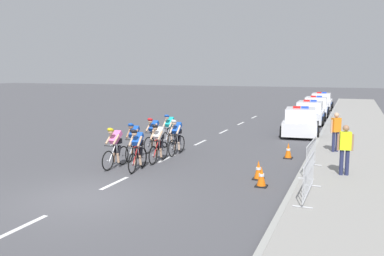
% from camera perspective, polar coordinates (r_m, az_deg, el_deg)
% --- Properties ---
extents(ground_plane, '(160.00, 160.00, 0.00)m').
position_cam_1_polar(ground_plane, '(12.27, -14.75, -9.28)').
color(ground_plane, '#4C4C51').
extents(sidewalk_slab, '(3.92, 60.00, 0.12)m').
position_cam_1_polar(sidewalk_slab, '(23.72, 21.72, -1.15)').
color(sidewalk_slab, gray).
rests_on(sidewalk_slab, ground).
extents(kerb_edge, '(0.16, 60.00, 0.13)m').
position_cam_1_polar(kerb_edge, '(23.77, 17.18, -0.91)').
color(kerb_edge, '#9E9E99').
rests_on(kerb_edge, ground).
extents(lane_markings_centre, '(0.14, 25.60, 0.01)m').
position_cam_1_polar(lane_markings_centre, '(20.70, 1.15, -2.00)').
color(lane_markings_centre, white).
rests_on(lane_markings_centre, ground).
extents(cyclist_lead, '(0.42, 1.72, 1.56)m').
position_cam_1_polar(cyclist_lead, '(15.54, -10.45, -2.54)').
color(cyclist_lead, black).
rests_on(cyclist_lead, ground).
extents(cyclist_second, '(0.45, 1.72, 1.56)m').
position_cam_1_polar(cyclist_second, '(15.01, -7.47, -2.84)').
color(cyclist_second, black).
rests_on(cyclist_second, ground).
extents(cyclist_third, '(0.45, 1.72, 1.56)m').
position_cam_1_polar(cyclist_third, '(16.77, -7.94, -1.72)').
color(cyclist_third, black).
rests_on(cyclist_third, ground).
extents(cyclist_fourth, '(0.42, 1.72, 1.56)m').
position_cam_1_polar(cyclist_fourth, '(16.27, -4.63, -1.96)').
color(cyclist_fourth, black).
rests_on(cyclist_fourth, ground).
extents(cyclist_fifth, '(0.43, 1.72, 1.56)m').
position_cam_1_polar(cyclist_fifth, '(18.40, -5.30, -0.81)').
color(cyclist_fifth, black).
rests_on(cyclist_fifth, ground).
extents(cyclist_sixth, '(0.42, 1.72, 1.56)m').
position_cam_1_polar(cyclist_sixth, '(17.69, -2.13, -1.14)').
color(cyclist_sixth, black).
rests_on(cyclist_sixth, ground).
extents(cyclist_seventh, '(0.42, 1.72, 1.56)m').
position_cam_1_polar(cyclist_seventh, '(19.73, -3.12, -0.20)').
color(cyclist_seventh, black).
rests_on(cyclist_seventh, ground).
extents(police_car_nearest, '(2.29, 4.54, 1.59)m').
position_cam_1_polar(police_car_nearest, '(23.93, 14.57, 0.74)').
color(police_car_nearest, white).
rests_on(police_car_nearest, ground).
extents(police_car_second, '(2.05, 4.43, 1.59)m').
position_cam_1_polar(police_car_second, '(29.16, 15.78, 1.95)').
color(police_car_second, silver).
rests_on(police_car_second, ground).
extents(police_car_third, '(2.10, 4.45, 1.59)m').
position_cam_1_polar(police_car_third, '(33.94, 16.56, 2.73)').
color(police_car_third, white).
rests_on(police_car_third, ground).
extents(police_car_furthest, '(2.03, 4.42, 1.59)m').
position_cam_1_polar(police_car_furthest, '(39.65, 17.24, 3.41)').
color(police_car_furthest, white).
rests_on(police_car_furthest, ground).
extents(crowd_barrier_front, '(0.54, 2.32, 1.07)m').
position_cam_1_polar(crowd_barrier_front, '(11.97, 15.62, -6.54)').
color(crowd_barrier_front, '#B7BABF').
rests_on(crowd_barrier_front, sidewalk_slab).
extents(crowd_barrier_middle, '(0.58, 2.32, 1.07)m').
position_cam_1_polar(crowd_barrier_middle, '(14.79, 15.95, -3.81)').
color(crowd_barrier_middle, '#B7BABF').
rests_on(crowd_barrier_middle, sidewalk_slab).
extents(traffic_cone_near, '(0.36, 0.36, 0.64)m').
position_cam_1_polar(traffic_cone_near, '(13.95, 9.06, -5.70)').
color(traffic_cone_near, black).
rests_on(traffic_cone_near, ground).
extents(traffic_cone_mid, '(0.36, 0.36, 0.64)m').
position_cam_1_polar(traffic_cone_mid, '(13.12, 9.46, -6.59)').
color(traffic_cone_mid, black).
rests_on(traffic_cone_mid, ground).
extents(traffic_cone_far, '(0.36, 0.36, 0.64)m').
position_cam_1_polar(traffic_cone_far, '(17.43, 13.00, -3.06)').
color(traffic_cone_far, black).
rests_on(traffic_cone_far, ground).
extents(spectator_closest, '(0.53, 0.28, 1.68)m').
position_cam_1_polar(spectator_closest, '(14.63, 20.17, -2.37)').
color(spectator_closest, '#23284C').
rests_on(spectator_closest, sidewalk_slab).
extents(spectator_middle, '(0.46, 0.40, 1.68)m').
position_cam_1_polar(spectator_middle, '(18.69, 19.05, -0.16)').
color(spectator_middle, '#23284C').
rests_on(spectator_middle, sidewalk_slab).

